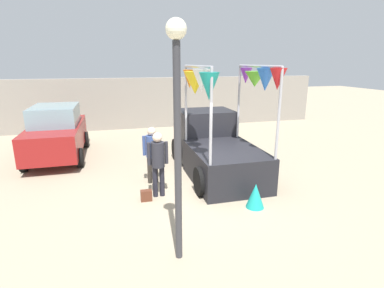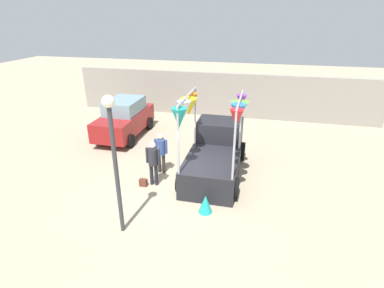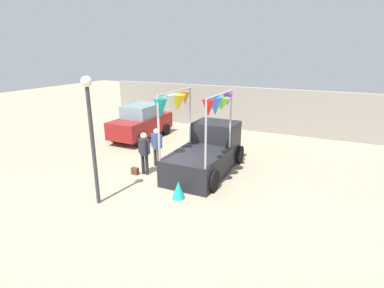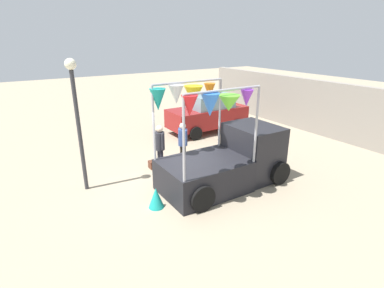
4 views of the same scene
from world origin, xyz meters
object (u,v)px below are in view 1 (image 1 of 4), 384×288
object	(u,v)px
handbag	(146,196)
folded_kite_bundle_teal	(255,196)
parked_car	(57,132)
street_lamp	(177,113)
vendor_truck	(214,142)
person_vendor	(152,150)
person_customer	(158,158)

from	to	relation	value
handbag	folded_kite_bundle_teal	distance (m)	2.69
parked_car	folded_kite_bundle_teal	xyz separation A→B (m)	(5.18, -5.41, -0.64)
street_lamp	folded_kite_bundle_teal	distance (m)	3.47
vendor_truck	person_vendor	xyz separation A→B (m)	(-2.04, -0.52, 0.05)
handbag	parked_car	bearing A→B (deg)	121.46
person_customer	person_vendor	world-z (taller)	person_customer
vendor_truck	person_vendor	size ratio (longest dim) A/B	2.51
vendor_truck	street_lamp	world-z (taller)	street_lamp
vendor_truck	person_vendor	distance (m)	2.10
parked_car	handbag	bearing A→B (deg)	-58.54
person_vendor	handbag	world-z (taller)	person_vendor
street_lamp	folded_kite_bundle_teal	xyz separation A→B (m)	(2.18, 1.39, -2.31)
person_customer	handbag	world-z (taller)	person_customer
parked_car	person_customer	xyz separation A→B (m)	(3.04, -4.19, 0.08)
parked_car	person_customer	bearing A→B (deg)	-54.08
street_lamp	vendor_truck	bearing A→B (deg)	63.29
parked_car	street_lamp	size ratio (longest dim) A/B	1.00
folded_kite_bundle_teal	parked_car	bearing A→B (deg)	133.76
person_customer	vendor_truck	bearing A→B (deg)	35.98
handbag	street_lamp	world-z (taller)	street_lamp
vendor_truck	parked_car	world-z (taller)	vendor_truck
street_lamp	folded_kite_bundle_teal	size ratio (longest dim) A/B	6.69
folded_kite_bundle_teal	person_customer	bearing A→B (deg)	150.44
person_vendor	folded_kite_bundle_teal	world-z (taller)	person_vendor
parked_car	handbag	distance (m)	5.21
handbag	folded_kite_bundle_teal	xyz separation A→B (m)	(2.49, -1.01, 0.16)
parked_car	person_vendor	xyz separation A→B (m)	(3.01, -3.25, 0.04)
handbag	vendor_truck	bearing A→B (deg)	35.11
vendor_truck	handbag	size ratio (longest dim) A/B	14.70
parked_car	person_customer	world-z (taller)	parked_car
folded_kite_bundle_teal	vendor_truck	bearing A→B (deg)	92.74
person_customer	folded_kite_bundle_teal	size ratio (longest dim) A/B	2.83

